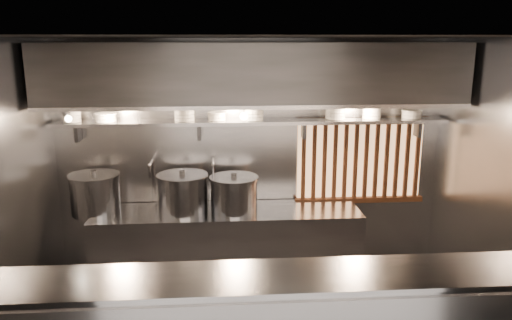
{
  "coord_description": "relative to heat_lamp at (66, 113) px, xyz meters",
  "views": [
    {
      "loc": [
        -0.37,
        -4.22,
        2.77
      ],
      "look_at": [
        -0.02,
        0.55,
        1.62
      ],
      "focal_mm": 35.0,
      "sensor_mm": 36.0,
      "label": 1
    }
  ],
  "objects": [
    {
      "name": "wall_right",
      "position": [
        4.15,
        -0.85,
        -0.67
      ],
      "size": [
        0.0,
        3.0,
        3.0
      ],
      "primitive_type": "plane",
      "rotation": [
        1.57,
        0.0,
        -1.57
      ],
      "color": "gray",
      "rests_on": "floor"
    },
    {
      "name": "stock_pot_left",
      "position": [
        0.15,
        0.31,
        -0.94
      ],
      "size": [
        0.72,
        0.72,
        0.49
      ],
      "rotation": [
        0.0,
        0.0,
        -0.35
      ],
      "color": "#98989D",
      "rests_on": "cooking_bench"
    },
    {
      "name": "heat_lamp",
      "position": [
        0.0,
        0.0,
        0.0
      ],
      "size": [
        0.25,
        0.35,
        0.2
      ],
      "color": "#98989D",
      "rests_on": "exhaust_hood"
    },
    {
      "name": "wall_left",
      "position": [
        -0.35,
        -0.85,
        -0.67
      ],
      "size": [
        0.0,
        3.0,
        3.0
      ],
      "primitive_type": "plane",
      "rotation": [
        1.57,
        0.0,
        1.57
      ],
      "color": "gray",
      "rests_on": "floor"
    },
    {
      "name": "bowl_stack_7",
      "position": [
        3.73,
        0.47,
        -0.12
      ],
      "size": [
        0.23,
        0.23,
        0.09
      ],
      "color": "white",
      "rests_on": "bowl_shelf"
    },
    {
      "name": "stock_pot_mid",
      "position": [
        1.11,
        0.26,
        -0.95
      ],
      "size": [
        0.61,
        0.61,
        0.48
      ],
      "rotation": [
        0.0,
        0.0,
        -0.07
      ],
      "color": "#98989D",
      "rests_on": "cooking_bench"
    },
    {
      "name": "ceiling",
      "position": [
        1.9,
        -0.85,
        0.73
      ],
      "size": [
        4.5,
        4.5,
        0.0
      ],
      "primitive_type": "plane",
      "rotation": [
        3.14,
        0.0,
        0.0
      ],
      "color": "black",
      "rests_on": "wall_back"
    },
    {
      "name": "stock_pot_right",
      "position": [
        1.68,
        0.25,
        -0.96
      ],
      "size": [
        0.64,
        0.64,
        0.44
      ],
      "rotation": [
        0.0,
        0.0,
        0.18
      ],
      "color": "#98989D",
      "rests_on": "cooking_bench"
    },
    {
      "name": "cooking_bench",
      "position": [
        1.6,
        0.28,
        -1.62
      ],
      "size": [
        3.0,
        0.7,
        0.9
      ],
      "primitive_type": "cube",
      "color": "#98989D",
      "rests_on": "floor"
    },
    {
      "name": "bowl_shelf",
      "position": [
        1.9,
        0.47,
        -0.19
      ],
      "size": [
        4.4,
        0.34,
        0.04
      ],
      "primitive_type": "cube",
      "color": "#98989D",
      "rests_on": "wall_back"
    },
    {
      "name": "bowl_stack_3",
      "position": [
        1.5,
        0.47,
        -0.12
      ],
      "size": [
        0.21,
        0.21,
        0.09
      ],
      "color": "white",
      "rests_on": "bowl_shelf"
    },
    {
      "name": "bowl_stack_6",
      "position": [
        3.26,
        0.47,
        -0.1
      ],
      "size": [
        0.22,
        0.22,
        0.13
      ],
      "color": "white",
      "rests_on": "bowl_shelf"
    },
    {
      "name": "faucet_right",
      "position": [
        1.45,
        0.52,
        -0.76
      ],
      "size": [
        0.04,
        0.3,
        0.5
      ],
      "color": "silver",
      "rests_on": "wall_back"
    },
    {
      "name": "bowl_stack_4",
      "position": [
        1.92,
        0.47,
        -0.08
      ],
      "size": [
        0.23,
        0.23,
        0.17
      ],
      "color": "white",
      "rests_on": "bowl_shelf"
    },
    {
      "name": "wood_screen",
      "position": [
        3.2,
        0.6,
        -0.69
      ],
      "size": [
        1.56,
        0.09,
        1.04
      ],
      "color": "#F8B06F",
      "rests_on": "wall_back"
    },
    {
      "name": "exhaust_hood",
      "position": [
        1.9,
        0.25,
        0.36
      ],
      "size": [
        4.4,
        0.81,
        0.65
      ],
      "color": "#2D2D30",
      "rests_on": "ceiling"
    },
    {
      "name": "wall_back",
      "position": [
        1.9,
        0.65,
        -0.67
      ],
      "size": [
        4.5,
        0.0,
        4.5
      ],
      "primitive_type": "plane",
      "rotation": [
        1.57,
        0.0,
        0.0
      ],
      "color": "gray",
      "rests_on": "floor"
    },
    {
      "name": "bowl_stack_1",
      "position": [
        0.28,
        0.47,
        -0.12
      ],
      "size": [
        0.24,
        0.24,
        0.09
      ],
      "color": "white",
      "rests_on": "bowl_shelf"
    },
    {
      "name": "bowl_stack_2",
      "position": [
        1.14,
        0.47,
        -0.1
      ],
      "size": [
        0.24,
        0.24,
        0.13
      ],
      "color": "white",
      "rests_on": "bowl_shelf"
    },
    {
      "name": "faucet_left",
      "position": [
        0.75,
        0.52,
        -0.76
      ],
      "size": [
        0.04,
        0.3,
        0.5
      ],
      "color": "silver",
      "rests_on": "wall_back"
    },
    {
      "name": "pendant_bulb",
      "position": [
        1.8,
        0.35,
        -0.11
      ],
      "size": [
        0.09,
        0.09,
        0.19
      ],
      "color": "#2D2D30",
      "rests_on": "exhaust_hood"
    },
    {
      "name": "bowl_stack_0",
      "position": [
        -0.08,
        0.47,
        -0.08
      ],
      "size": [
        0.2,
        0.2,
        0.17
      ],
      "color": "white",
      "rests_on": "bowl_shelf"
    },
    {
      "name": "bowl_stack_5",
      "position": [
        2.84,
        0.47,
        -0.1
      ],
      "size": [
        0.24,
        0.24,
        0.13
      ],
      "color": "white",
      "rests_on": "bowl_shelf"
    }
  ]
}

